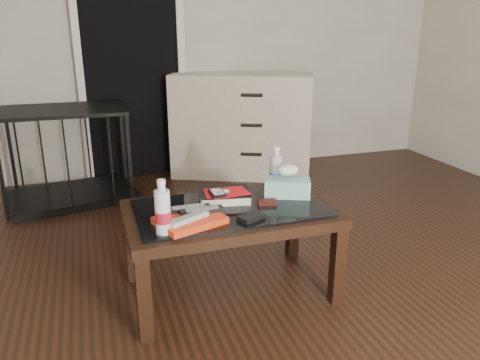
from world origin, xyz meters
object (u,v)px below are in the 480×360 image
(dresser, at_px, (242,125))
(water_bottle_left, at_px, (163,207))
(textbook, at_px, (224,195))
(water_bottle_right, at_px, (276,169))
(pet_crate, at_px, (70,171))
(tissue_box, at_px, (287,188))
(coffee_table, at_px, (230,219))

(dresser, xyz_separation_m, water_bottle_left, (-1.03, -2.06, 0.13))
(textbook, xyz_separation_m, water_bottle_left, (-0.35, -0.30, 0.10))
(dresser, xyz_separation_m, water_bottle_right, (-0.38, -1.70, 0.13))
(pet_crate, distance_m, water_bottle_right, 1.86)
(pet_crate, relative_size, textbook, 4.00)
(dresser, height_order, water_bottle_left, dresser)
(textbook, height_order, water_bottle_right, water_bottle_right)
(water_bottle_right, distance_m, tissue_box, 0.13)
(pet_crate, height_order, water_bottle_left, pet_crate)
(textbook, xyz_separation_m, water_bottle_right, (0.30, 0.05, 0.10))
(coffee_table, distance_m, tissue_box, 0.35)
(pet_crate, relative_size, tissue_box, 4.35)
(coffee_table, relative_size, pet_crate, 1.00)
(textbook, relative_size, water_bottle_left, 1.05)
(pet_crate, bearing_deg, tissue_box, -66.39)
(water_bottle_left, xyz_separation_m, water_bottle_right, (0.66, 0.35, 0.00))
(textbook, relative_size, water_bottle_right, 1.05)
(dresser, distance_m, tissue_box, 1.84)
(dresser, relative_size, textbook, 5.20)
(textbook, height_order, water_bottle_left, water_bottle_left)
(water_bottle_left, distance_m, water_bottle_right, 0.74)
(water_bottle_left, bearing_deg, dresser, 63.36)
(dresser, relative_size, pet_crate, 1.30)
(water_bottle_left, bearing_deg, tissue_box, 20.32)
(pet_crate, xyz_separation_m, water_bottle_right, (1.08, -1.47, 0.35))
(textbook, bearing_deg, coffee_table, -81.61)
(water_bottle_left, distance_m, tissue_box, 0.73)
(pet_crate, xyz_separation_m, textbook, (0.78, -1.53, 0.25))
(coffee_table, relative_size, textbook, 4.00)
(coffee_table, xyz_separation_m, water_bottle_left, (-0.35, -0.19, 0.18))
(pet_crate, bearing_deg, water_bottle_right, -65.12)
(coffee_table, height_order, water_bottle_right, water_bottle_right)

